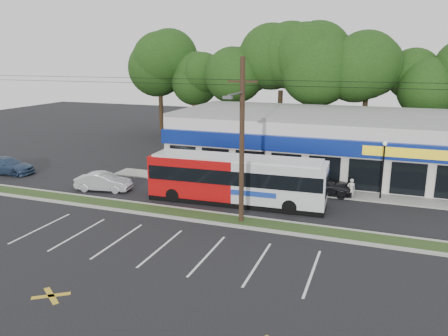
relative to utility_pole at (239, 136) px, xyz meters
name	(u,v)px	position (x,y,z in m)	size (l,w,h in m)	color
ground	(190,222)	(-2.83, -0.93, -5.41)	(120.00, 120.00, 0.00)	black
grass_strip	(197,216)	(-2.83, 0.07, -5.35)	(40.00, 1.60, 0.12)	#2B3E19
curb_south	(191,220)	(-2.83, -0.78, -5.34)	(40.00, 0.25, 0.14)	#9E9E93
curb_north	(202,211)	(-2.83, 0.92, -5.34)	(40.00, 0.25, 0.14)	#9E9E93
sidewalk	(298,190)	(2.17, 8.07, -5.36)	(32.00, 2.20, 0.10)	#9E9E93
strip_mall	(319,141)	(2.67, 14.99, -2.76)	(25.00, 12.55, 5.30)	beige
utility_pole	(239,136)	(0.00, 0.00, 0.00)	(50.00, 2.77, 10.00)	black
lamp_post	(383,163)	(8.17, 7.87, -2.74)	(0.30, 0.30, 4.25)	black
tree_line	(322,72)	(1.17, 25.07, 3.00)	(46.76, 6.76, 11.83)	black
metrobus	(236,179)	(-1.34, 3.57, -3.65)	(12.50, 3.19, 3.33)	#AC0D0E
car_dark	(320,184)	(3.88, 7.57, -4.59)	(1.95, 4.84, 1.65)	black
car_silver	(103,182)	(-11.83, 2.83, -4.72)	(1.47, 4.22, 1.39)	#AEAFB6
car_blue	(7,166)	(-22.83, 4.21, -4.70)	(2.01, 4.94, 1.43)	navy
pedestrian_a	(351,189)	(6.16, 7.15, -4.64)	(0.57, 0.37, 1.55)	beige
pedestrian_b	(296,181)	(2.10, 7.57, -4.54)	(0.85, 0.66, 1.74)	beige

